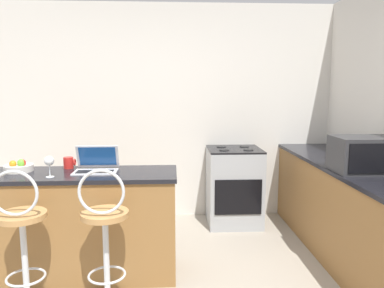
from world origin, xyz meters
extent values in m
cube|color=silver|center=(0.00, 2.26, 1.30)|extent=(12.00, 0.06, 2.60)
cube|color=olive|center=(-0.65, 0.74, 0.43)|extent=(1.59, 0.53, 0.87)
cube|color=black|center=(-0.65, 0.74, 0.88)|extent=(1.62, 0.56, 0.03)
cube|color=olive|center=(1.78, 0.87, 0.43)|extent=(0.60, 2.73, 0.87)
cube|color=black|center=(1.78, 0.87, 0.88)|extent=(0.63, 2.76, 0.03)
cylinder|color=silver|center=(-0.94, 0.24, 0.35)|extent=(0.04, 0.04, 0.69)
torus|color=silver|center=(-0.94, 0.24, 0.25)|extent=(0.28, 0.28, 0.02)
cylinder|color=#B7844C|center=(-0.94, 0.24, 0.71)|extent=(0.34, 0.34, 0.04)
torus|color=silver|center=(-0.94, 0.14, 0.90)|extent=(0.32, 0.02, 0.32)
cylinder|color=silver|center=(-0.36, 0.24, 0.35)|extent=(0.04, 0.04, 0.69)
torus|color=silver|center=(-0.36, 0.24, 0.25)|extent=(0.28, 0.28, 0.02)
cylinder|color=#B7844C|center=(-0.36, 0.24, 0.71)|extent=(0.34, 0.34, 0.04)
torus|color=silver|center=(-0.36, 0.14, 0.90)|extent=(0.32, 0.02, 0.32)
cube|color=silver|center=(-0.52, 0.74, 0.91)|extent=(0.36, 0.22, 0.01)
cube|color=black|center=(-0.52, 0.72, 0.91)|extent=(0.30, 0.12, 0.00)
cube|color=silver|center=(-0.52, 0.86, 1.02)|extent=(0.36, 0.08, 0.20)
cube|color=#19478C|center=(-0.52, 0.85, 1.02)|extent=(0.31, 0.06, 0.17)
cube|color=#2D2D30|center=(1.75, 0.65, 1.05)|extent=(0.53, 0.36, 0.30)
cube|color=black|center=(1.70, 0.46, 1.05)|extent=(0.37, 0.01, 0.24)
cube|color=silver|center=(1.80, 1.15, 1.00)|extent=(0.21, 0.25, 0.20)
cube|color=black|center=(1.75, 1.15, 1.10)|extent=(0.05, 0.17, 0.00)
cube|color=black|center=(1.84, 1.15, 1.10)|extent=(0.05, 0.17, 0.00)
cube|color=black|center=(1.68, 1.15, 1.04)|extent=(0.02, 0.02, 0.02)
cube|color=#9EA3A8|center=(0.85, 1.91, 0.44)|extent=(0.61, 0.60, 0.88)
cube|color=black|center=(0.85, 1.61, 0.41)|extent=(0.52, 0.01, 0.40)
cube|color=black|center=(0.85, 1.91, 0.89)|extent=(0.61, 0.60, 0.02)
cylinder|color=black|center=(0.71, 1.79, 0.91)|extent=(0.11, 0.11, 0.01)
cylinder|color=black|center=(0.99, 1.79, 0.91)|extent=(0.11, 0.11, 0.01)
cylinder|color=black|center=(0.71, 2.03, 0.91)|extent=(0.11, 0.11, 0.01)
cylinder|color=black|center=(0.99, 2.03, 0.91)|extent=(0.11, 0.11, 0.01)
cylinder|color=silver|center=(-1.18, 0.82, 0.93)|extent=(0.24, 0.24, 0.05)
sphere|color=red|center=(-1.14, 0.79, 0.98)|extent=(0.07, 0.07, 0.07)
sphere|color=orange|center=(-1.21, 0.78, 0.97)|extent=(0.06, 0.06, 0.06)
sphere|color=#66B233|center=(-1.14, 0.79, 0.98)|extent=(0.07, 0.07, 0.07)
cylinder|color=red|center=(-0.79, 0.92, 0.95)|extent=(0.09, 0.09, 0.10)
torus|color=red|center=(-0.73, 0.92, 0.96)|extent=(0.01, 0.06, 0.06)
cylinder|color=silver|center=(-0.84, 0.59, 0.90)|extent=(0.07, 0.07, 0.00)
cylinder|color=silver|center=(-0.84, 0.59, 0.95)|extent=(0.01, 0.01, 0.09)
sphere|color=silver|center=(-0.84, 0.59, 1.03)|extent=(0.08, 0.08, 0.08)
camera|label=1|loc=(0.12, -2.35, 1.60)|focal=35.00mm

